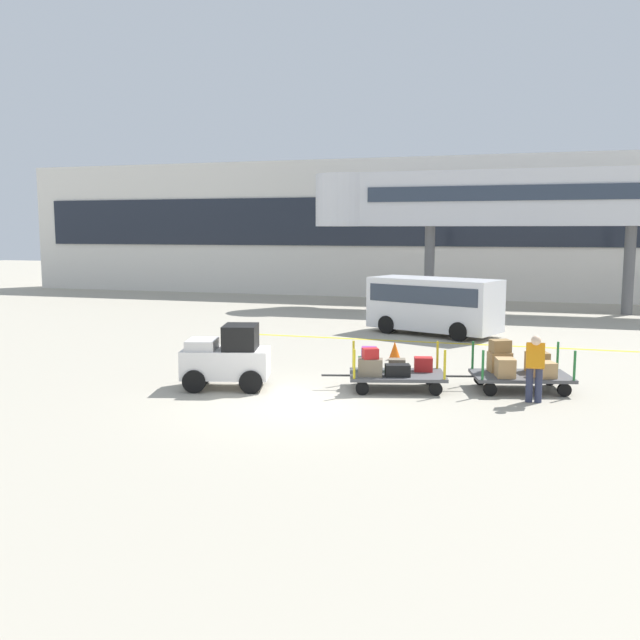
# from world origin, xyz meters

# --- Properties ---
(ground_plane) EXTENTS (120.00, 120.00, 0.00)m
(ground_plane) POSITION_xyz_m (0.00, 0.00, 0.00)
(ground_plane) COLOR #A8A08E
(apron_lead_line) EXTENTS (17.03, 0.26, 0.01)m
(apron_lead_line) POSITION_xyz_m (3.68, 9.44, 0.00)
(apron_lead_line) COLOR yellow
(apron_lead_line) RESTS_ON ground_plane
(terminal_building) EXTENTS (52.84, 2.51, 7.94)m
(terminal_building) POSITION_xyz_m (0.00, 25.98, 3.98)
(terminal_building) COLOR silver
(terminal_building) RESTS_ON ground_plane
(jet_bridge) EXTENTS (18.66, 3.00, 6.66)m
(jet_bridge) POSITION_xyz_m (3.05, 19.99, 5.31)
(jet_bridge) COLOR silver
(jet_bridge) RESTS_ON ground_plane
(baggage_tug) EXTENTS (2.31, 1.67, 1.58)m
(baggage_tug) POSITION_xyz_m (-2.16, 0.98, 0.75)
(baggage_tug) COLOR white
(baggage_tug) RESTS_ON ground_plane
(baggage_cart_lead) EXTENTS (3.09, 1.93, 1.10)m
(baggage_cart_lead) POSITION_xyz_m (1.72, 1.99, 0.49)
(baggage_cart_lead) COLOR #4C4C4F
(baggage_cart_lead) RESTS_ON ground_plane
(baggage_cart_middle) EXTENTS (3.09, 1.93, 1.19)m
(baggage_cart_middle) POSITION_xyz_m (4.73, 2.81, 0.54)
(baggage_cart_middle) COLOR #4C4C4F
(baggage_cart_middle) RESTS_ON ground_plane
(baggage_handler) EXTENTS (0.41, 0.45, 1.56)m
(baggage_handler) POSITION_xyz_m (5.07, 1.60, 0.87)
(baggage_handler) COLOR #2D334C
(baggage_handler) RESTS_ON ground_plane
(shuttle_van) EXTENTS (5.16, 3.52, 2.10)m
(shuttle_van) POSITION_xyz_m (1.56, 11.35, 1.23)
(shuttle_van) COLOR silver
(shuttle_van) RESTS_ON ground_plane
(safety_cone_near) EXTENTS (0.36, 0.36, 0.55)m
(safety_cone_near) POSITION_xyz_m (-3.91, 2.87, 0.28)
(safety_cone_near) COLOR #EA590F
(safety_cone_near) RESTS_ON ground_plane
(safety_cone_far) EXTENTS (0.36, 0.36, 0.55)m
(safety_cone_far) POSITION_xyz_m (1.09, 5.95, 0.28)
(safety_cone_far) COLOR #EA590F
(safety_cone_far) RESTS_ON ground_plane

